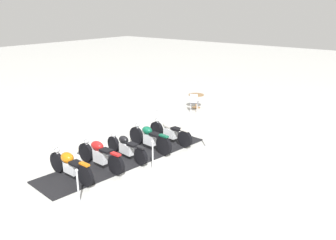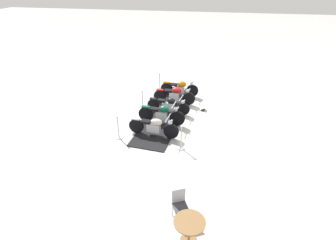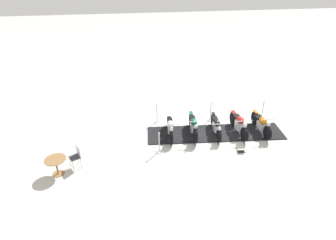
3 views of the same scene
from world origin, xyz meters
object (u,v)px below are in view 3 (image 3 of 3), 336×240
at_px(motorcycle_forest, 193,126).
at_px(cafe_chair_near_table, 76,155).
at_px(motorcycle_maroon, 239,124).
at_px(stanchion_left_front, 157,116).
at_px(motorcycle_black, 216,126).
at_px(stanchion_left_mid, 210,114).
at_px(motorcycle_cream, 170,127).
at_px(motorcycle_copper, 261,123).
at_px(stanchion_right_front, 159,146).
at_px(info_placard, 241,151).
at_px(stanchion_left_rear, 262,113).
at_px(cafe_table, 56,163).

relative_size(motorcycle_forest, cafe_chair_near_table, 2.28).
distance_m(motorcycle_maroon, stanchion_left_front, 4.26).
height_order(motorcycle_forest, motorcycle_maroon, motorcycle_forest).
height_order(motorcycle_black, stanchion_left_mid, stanchion_left_mid).
distance_m(motorcycle_black, stanchion_left_mid, 1.42).
height_order(motorcycle_cream, motorcycle_forest, motorcycle_forest).
xyz_separation_m(motorcycle_copper, stanchion_right_front, (-0.84, 5.26, -0.20)).
bearing_deg(cafe_chair_near_table, info_placard, 152.42).
bearing_deg(motorcycle_black, stanchion_left_front, -114.12).
bearing_deg(motorcycle_cream, motorcycle_maroon, 90.40).
height_order(motorcycle_cream, info_placard, motorcycle_cream).
bearing_deg(info_placard, cafe_chair_near_table, 4.33).
bearing_deg(motorcycle_maroon, stanchion_right_front, -75.57).
relative_size(stanchion_left_front, stanchion_left_mid, 0.97).
height_order(stanchion_left_mid, stanchion_right_front, stanchion_left_mid).
distance_m(motorcycle_cream, motorcycle_forest, 1.14).
xyz_separation_m(motorcycle_cream, motorcycle_black, (-0.22, -2.27, -0.02)).
bearing_deg(cafe_chair_near_table, stanchion_left_rear, 169.25).
distance_m(motorcycle_forest, info_placard, 2.59).
bearing_deg(stanchion_right_front, motorcycle_cream, -29.25).
relative_size(motorcycle_maroon, cafe_table, 2.71).
distance_m(motorcycle_cream, cafe_table, 5.40).
xyz_separation_m(motorcycle_maroon, cafe_table, (-1.79, 8.38, 0.04)).
bearing_deg(stanchion_right_front, motorcycle_maroon, -76.93).
height_order(motorcycle_black, stanchion_left_front, stanchion_left_front).
height_order(motorcycle_forest, cafe_table, motorcycle_forest).
xyz_separation_m(motorcycle_black, info_placard, (-1.68, -0.68, -0.40)).
bearing_deg(motorcycle_maroon, info_placard, -14.96).
bearing_deg(motorcycle_forest, info_placard, 50.85).
height_order(cafe_table, cafe_chair_near_table, cafe_chair_near_table).
distance_m(motorcycle_cream, motorcycle_copper, 4.56).
xyz_separation_m(stanchion_left_front, info_placard, (-3.36, -3.40, -0.29)).
relative_size(motorcycle_cream, cafe_chair_near_table, 2.29).
bearing_deg(cafe_table, stanchion_right_front, -78.92).
xyz_separation_m(stanchion_left_mid, info_placard, (-3.08, -0.54, -0.31)).
bearing_deg(stanchion_right_front, stanchion_left_rear, -69.83).
relative_size(motorcycle_copper, cafe_chair_near_table, 2.21).
xyz_separation_m(motorcycle_copper, cafe_table, (-1.67, 9.51, 0.04)).
bearing_deg(stanchion_left_mid, motorcycle_maroon, -146.55).
height_order(motorcycle_forest, motorcycle_copper, motorcycle_forest).
xyz_separation_m(stanchion_left_rear, cafe_chair_near_table, (-2.66, 9.49, 0.22)).
relative_size(stanchion_left_front, info_placard, 2.87).
relative_size(motorcycle_maroon, stanchion_left_front, 2.15).
relative_size(stanchion_left_mid, stanchion_right_front, 1.06).
height_order(motorcycle_black, motorcycle_copper, motorcycle_copper).
relative_size(motorcycle_cream, stanchion_right_front, 2.19).
bearing_deg(stanchion_left_rear, info_placard, 140.48).
relative_size(motorcycle_maroon, stanchion_left_rear, 2.18).
xyz_separation_m(motorcycle_black, motorcycle_maroon, (-0.11, -1.14, 0.07)).
bearing_deg(cafe_table, motorcycle_maroon, -77.94).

